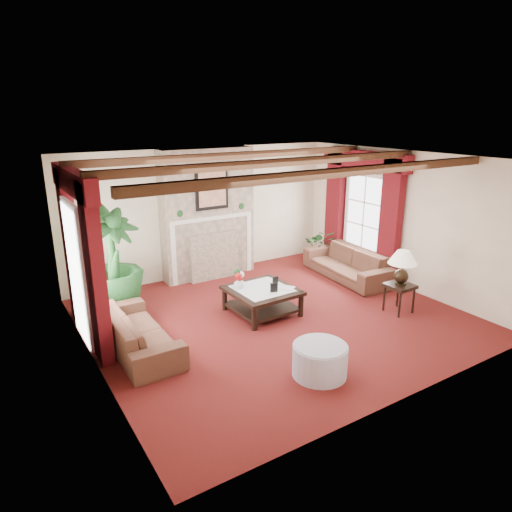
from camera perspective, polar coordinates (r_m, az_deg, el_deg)
floor at (r=7.94m, az=2.52°, el=-7.73°), size 6.00×6.00×0.00m
ceiling at (r=7.21m, az=2.81°, el=12.06°), size 6.00×6.00×0.00m
back_wall at (r=9.78m, az=-6.57°, el=5.44°), size 6.00×0.02×2.70m
left_wall at (r=6.33m, az=-20.32°, el=-2.39°), size 0.02×5.50×2.70m
right_wall at (r=9.45m, az=17.86°, el=4.26°), size 0.02×5.50×2.70m
ceiling_beams at (r=7.21m, az=2.81°, el=11.58°), size 6.00×3.00×0.12m
fireplace at (r=9.41m, az=-6.32°, el=13.29°), size 2.00×0.52×2.70m
french_door_left at (r=7.10m, az=-22.51°, el=5.99°), size 0.10×1.10×2.16m
french_door_right at (r=9.95m, az=13.76°, el=9.83°), size 0.10×1.10×2.16m
curtains_left at (r=7.05m, az=-22.03°, el=9.46°), size 0.20×2.40×2.55m
curtains_right at (r=9.83m, az=13.48°, el=12.22°), size 0.20×2.40×2.55m
sofa_left at (r=7.03m, az=-14.62°, el=-8.33°), size 2.00×0.59×0.78m
sofa_right at (r=9.84m, az=11.37°, el=-0.34°), size 2.24×0.97×0.84m
potted_palm at (r=8.30m, az=-17.45°, el=-3.40°), size 2.74×2.84×1.07m
small_plant at (r=10.76m, az=8.01°, el=0.81°), size 1.49×1.50×0.63m
coffee_table at (r=8.03m, az=0.77°, el=-5.63°), size 1.13×1.13×0.45m
side_table at (r=8.45m, az=17.42°, el=-5.03°), size 0.56×0.56×0.52m
ottoman at (r=6.32m, az=7.98°, el=-12.79°), size 0.74×0.74×0.43m
table_lamp at (r=8.25m, az=17.78°, el=-1.35°), size 0.50×0.50×0.63m
flower_vase at (r=7.95m, az=-2.09°, el=-3.37°), size 0.31×0.31×0.19m
book at (r=7.84m, az=3.52°, el=-3.35°), size 0.23×0.22×0.29m
photo_frame_a at (r=7.76m, az=2.26°, el=-3.99°), size 0.13×0.07×0.17m
photo_frame_b at (r=8.14m, az=2.43°, el=-3.06°), size 0.11×0.03×0.14m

